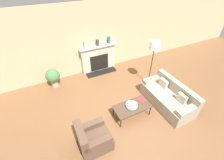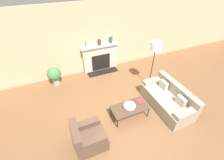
% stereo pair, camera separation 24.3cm
% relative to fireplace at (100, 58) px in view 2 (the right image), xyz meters
% --- Properties ---
extents(ground_plane, '(18.00, 18.00, 0.00)m').
position_rel_fireplace_xyz_m(ground_plane, '(-0.19, -3.05, -0.58)').
color(ground_plane, brown).
extents(wall_back, '(18.00, 0.06, 2.90)m').
position_rel_fireplace_xyz_m(wall_back, '(-0.19, 0.14, 0.87)').
color(wall_back, '#C6B289').
rests_on(wall_back, ground_plane).
extents(fireplace, '(1.65, 0.59, 1.20)m').
position_rel_fireplace_xyz_m(fireplace, '(0.00, 0.00, 0.00)').
color(fireplace, beige).
rests_on(fireplace, ground_plane).
extents(couch, '(0.90, 1.86, 0.81)m').
position_rel_fireplace_xyz_m(couch, '(1.33, -3.06, -0.28)').
color(couch, '#9E937F').
rests_on(couch, ground_plane).
extents(armchair_near, '(0.82, 0.73, 0.86)m').
position_rel_fireplace_xyz_m(armchair_near, '(-1.54, -3.39, -0.26)').
color(armchair_near, brown).
rests_on(armchair_near, ground_plane).
extents(coffee_table, '(1.15, 0.59, 0.41)m').
position_rel_fireplace_xyz_m(coffee_table, '(-0.07, -2.94, -0.21)').
color(coffee_table, '#4C3828').
rests_on(coffee_table, ground_plane).
extents(bowl, '(0.37, 0.37, 0.08)m').
position_rel_fireplace_xyz_m(bowl, '(-0.09, -2.93, -0.13)').
color(bowl, silver).
rests_on(bowl, coffee_table).
extents(book, '(0.25, 0.25, 0.02)m').
position_rel_fireplace_xyz_m(book, '(0.35, -2.86, -0.17)').
color(book, '#9E2D33').
rests_on(book, coffee_table).
extents(floor_lamp, '(0.38, 0.38, 1.84)m').
position_rel_fireplace_xyz_m(floor_lamp, '(1.43, -1.85, 0.96)').
color(floor_lamp, black).
rests_on(floor_lamp, ground_plane).
extents(mantel_vase_left, '(0.10, 0.10, 0.33)m').
position_rel_fireplace_xyz_m(mantel_vase_left, '(-0.53, 0.01, 0.78)').
color(mantel_vase_left, beige).
rests_on(mantel_vase_left, fireplace).
extents(mantel_vase_center_left, '(0.13, 0.13, 0.26)m').
position_rel_fireplace_xyz_m(mantel_vase_center_left, '(0.01, 0.01, 0.74)').
color(mantel_vase_center_left, '#3D383D').
rests_on(mantel_vase_center_left, fireplace).
extents(mantel_vase_center_right, '(0.13, 0.13, 0.29)m').
position_rel_fireplace_xyz_m(mantel_vase_center_right, '(0.53, 0.01, 0.76)').
color(mantel_vase_center_right, '#28666B').
rests_on(mantel_vase_center_right, fireplace).
extents(potted_plant, '(0.53, 0.53, 0.77)m').
position_rel_fireplace_xyz_m(potted_plant, '(-2.05, -0.33, -0.12)').
color(potted_plant, '#B2A899').
rests_on(potted_plant, ground_plane).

